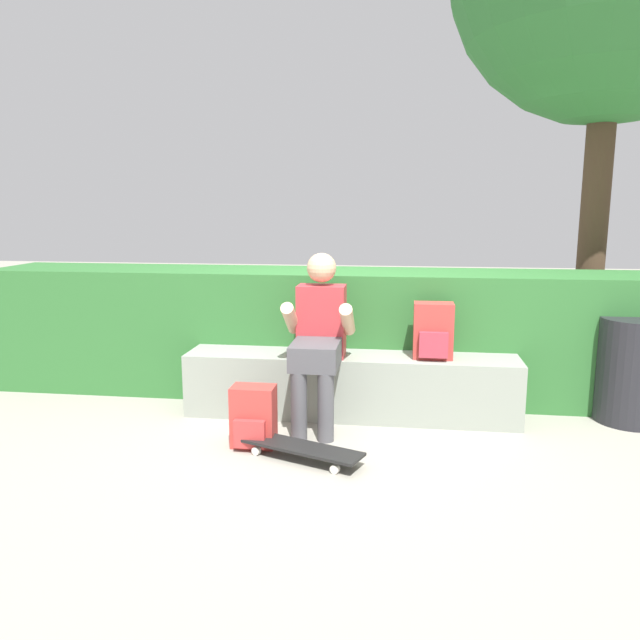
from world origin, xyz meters
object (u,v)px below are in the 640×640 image
(skateboard_near_person, at_px, (301,448))
(bench_main, at_px, (351,385))
(backpack_on_bench, at_px, (433,332))
(trash_bin, at_px, (634,370))
(person_skater, at_px, (319,334))
(backpack_on_ground, at_px, (253,417))

(skateboard_near_person, bearing_deg, bench_main, 74.76)
(backpack_on_bench, xyz_separation_m, trash_bin, (1.44, 0.17, -0.28))
(backpack_on_bench, bearing_deg, skateboard_near_person, -134.23)
(person_skater, distance_m, backpack_on_bench, 0.82)
(trash_bin, bearing_deg, skateboard_near_person, -155.83)
(bench_main, xyz_separation_m, trash_bin, (2.03, 0.16, 0.15))
(bench_main, relative_size, person_skater, 2.01)
(person_skater, relative_size, backpack_on_bench, 3.04)
(skateboard_near_person, distance_m, backpack_on_ground, 0.40)
(person_skater, bearing_deg, backpack_on_ground, -127.88)
(bench_main, bearing_deg, backpack_on_bench, -0.92)
(backpack_on_bench, bearing_deg, trash_bin, 6.71)
(backpack_on_bench, distance_m, backpack_on_ground, 1.42)
(person_skater, relative_size, backpack_on_ground, 3.04)
(skateboard_near_person, xyz_separation_m, trash_bin, (2.26, 1.01, 0.31))
(backpack_on_bench, distance_m, trash_bin, 1.47)
(backpack_on_bench, relative_size, trash_bin, 0.53)
(backpack_on_bench, bearing_deg, person_skater, -165.96)
(person_skater, distance_m, skateboard_near_person, 0.87)
(bench_main, distance_m, backpack_on_ground, 0.89)
(person_skater, bearing_deg, trash_bin, 9.37)
(bench_main, bearing_deg, person_skater, -134.98)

